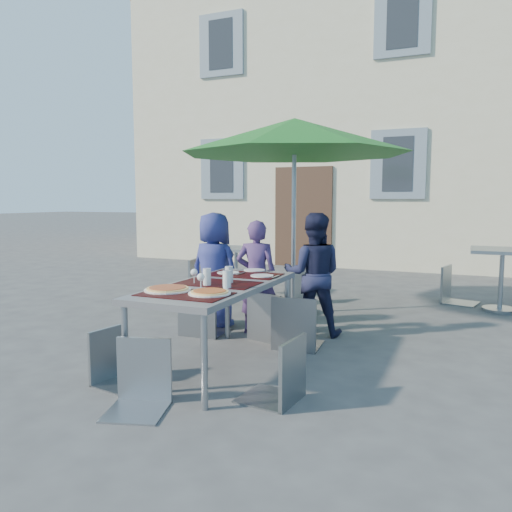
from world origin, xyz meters
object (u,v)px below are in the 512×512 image
at_px(cafe_table_0, 236,262).
at_px(dining_table, 218,290).
at_px(chair_1, 270,286).
at_px(bg_chair_l_1, 455,262).
at_px(child_0, 214,270).
at_px(chair_0, 201,281).
at_px(chair_4, 281,330).
at_px(child_1, 257,277).
at_px(chair_5, 139,334).
at_px(chair_3, 114,324).
at_px(bg_chair_r_0, 292,263).
at_px(pizza_near_left, 168,289).
at_px(patio_umbrella, 294,138).
at_px(chair_2, 296,290).
at_px(bg_chair_l_0, 201,255).
at_px(pizza_near_right, 210,292).
at_px(child_2, 313,274).
at_px(cafe_table_1, 502,266).

bearing_deg(cafe_table_0, dining_table, -67.31).
bearing_deg(chair_1, bg_chair_l_1, 58.83).
distance_m(dining_table, child_0, 1.45).
bearing_deg(chair_0, chair_4, -43.59).
bearing_deg(chair_4, child_1, 118.40).
relative_size(chair_5, cafe_table_0, 1.24).
xyz_separation_m(chair_1, chair_3, (-0.70, -1.64, -0.09)).
distance_m(dining_table, bg_chair_r_0, 2.93).
bearing_deg(chair_5, child_1, 90.62).
height_order(pizza_near_left, bg_chair_l_1, bg_chair_l_1).
bearing_deg(patio_umbrella, dining_table, -88.16).
bearing_deg(chair_2, bg_chair_r_0, 109.94).
distance_m(chair_1, chair_5, 1.98).
distance_m(dining_table, patio_umbrella, 2.76).
xyz_separation_m(bg_chair_l_0, bg_chair_r_0, (1.55, -0.07, -0.05)).
relative_size(pizza_near_right, chair_1, 0.34).
relative_size(pizza_near_left, child_2, 0.28).
relative_size(child_1, bg_chair_l_0, 1.20).
distance_m(chair_3, patio_umbrella, 3.48).
distance_m(chair_3, cafe_table_0, 3.89).
distance_m(child_1, chair_2, 0.72).
bearing_deg(pizza_near_left, cafe_table_1, 56.19).
relative_size(child_2, chair_5, 1.46).
bearing_deg(chair_1, chair_3, -113.05).
distance_m(pizza_near_right, child_1, 1.70).
bearing_deg(chair_5, cafe_table_0, 106.20).
bearing_deg(chair_2, child_2, 90.56).
distance_m(child_2, patio_umbrella, 1.90).
distance_m(dining_table, child_1, 1.19).
bearing_deg(dining_table, bg_chair_l_1, 64.22).
bearing_deg(chair_2, pizza_near_right, -102.93).
distance_m(child_2, chair_4, 1.92).
height_order(pizza_near_right, bg_chair_l_1, bg_chair_l_1).
bearing_deg(child_0, bg_chair_r_0, -94.91).
bearing_deg(patio_umbrella, chair_4, -72.85).
height_order(chair_0, chair_4, chair_0).
xyz_separation_m(cafe_table_0, bg_chair_l_1, (3.15, 0.68, 0.09)).
height_order(cafe_table_0, cafe_table_1, cafe_table_1).
height_order(chair_2, chair_4, chair_2).
bearing_deg(chair_4, child_2, 99.74).
distance_m(dining_table, pizza_near_right, 0.52).
xyz_separation_m(chair_3, bg_chair_r_0, (0.28, 3.60, 0.09)).
height_order(chair_5, bg_chair_l_0, bg_chair_l_0).
xyz_separation_m(pizza_near_right, chair_3, (-0.76, -0.20, -0.28)).
height_order(child_2, bg_chair_r_0, child_2).
height_order(child_0, bg_chair_l_1, child_0).
bearing_deg(cafe_table_0, child_0, -72.09).
relative_size(dining_table, bg_chair_l_0, 1.76).
height_order(chair_3, bg_chair_l_0, bg_chair_l_0).
xyz_separation_m(dining_table, chair_4, (0.79, -0.52, -0.16)).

